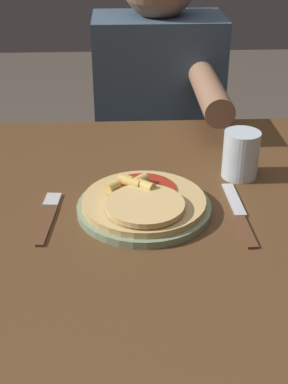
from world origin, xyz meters
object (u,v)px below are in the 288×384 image
Objects in this scene: dining_table at (161,270)px; pizza at (143,200)px; plate at (144,208)px; person_diner at (158,113)px; knife at (239,214)px; drinking_glass at (241,155)px; fork at (49,214)px.

pizza is (-0.03, 0.02, 0.14)m from dining_table.
dining_table is at bearing -37.75° from plate.
dining_table is 0.70m from person_diner.
pizza is at bearing 147.91° from dining_table.
knife is 0.16m from drinking_glass.
plate is at bearing 172.02° from knife.
plate reaches higher than fork.
drinking_glass is at bearing 42.04° from dining_table.
fork is (-0.17, -0.01, -0.00)m from plate.
dining_table is 4.24× the size of knife.
dining_table is 9.61× the size of drinking_glass.
pizza is at bearing -108.72° from plate.
pizza is at bearing 173.31° from knife.
pizza reaches higher than dining_table.
dining_table is 0.24m from fork.
plate is 0.17m from knife.
person_diner reaches higher than knife.
plate is 0.02m from pizza.
drinking_glass is at bearing -76.79° from person_diner.
plate reaches higher than dining_table.
dining_table is 3.80× the size of plate.
dining_table is 0.15m from pizza.
plate is at bearing -96.35° from person_diner.
knife is 0.19× the size of person_diner.
pizza reaches higher than knife.
person_diner is (-0.13, 0.54, -0.12)m from drinking_glass.
fork is 1.81× the size of drinking_glass.
pizza is 0.69m from person_diner.
fork is at bearing 175.07° from dining_table.
drinking_glass is (0.17, 0.15, 0.17)m from dining_table.
drinking_glass reaches higher than knife.
plate is 0.68m from person_diner.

